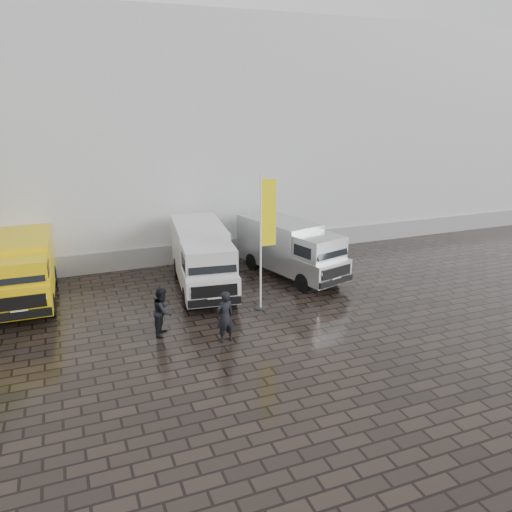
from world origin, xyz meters
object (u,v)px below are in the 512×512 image
(van_yellow, at_px, (23,273))
(person_front, at_px, (225,317))
(wheelie_bin, at_px, (291,244))
(van_silver, at_px, (290,250))
(flagpole, at_px, (265,235))
(person_tent, at_px, (163,311))
(van_white, at_px, (202,259))

(van_yellow, relative_size, person_front, 3.09)
(wheelie_bin, bearing_deg, van_silver, -124.84)
(wheelie_bin, height_order, person_front, person_front)
(flagpole, distance_m, person_tent, 4.84)
(flagpole, height_order, wheelie_bin, flagpole)
(van_silver, bearing_deg, van_yellow, 159.61)
(van_silver, relative_size, person_tent, 3.38)
(van_white, xyz_separation_m, person_tent, (-2.51, -3.83, -0.49))
(person_tent, bearing_deg, van_yellow, 69.44)
(van_white, height_order, person_front, van_white)
(flagpole, bearing_deg, person_tent, -168.45)
(flagpole, xyz_separation_m, person_tent, (-4.24, -0.87, -2.16))
(van_yellow, height_order, person_tent, van_yellow)
(van_yellow, height_order, van_white, van_white)
(van_white, relative_size, flagpole, 1.17)
(van_yellow, bearing_deg, person_front, -42.51)
(van_white, distance_m, person_front, 5.23)
(wheelie_bin, bearing_deg, van_yellow, -178.58)
(wheelie_bin, xyz_separation_m, person_front, (-6.55, -8.56, 0.41))
(van_white, relative_size, wheelie_bin, 6.14)
(van_white, height_order, van_silver, van_white)
(person_tent, bearing_deg, person_front, -100.12)
(person_front, xyz_separation_m, person_tent, (-1.85, 1.35, -0.05))
(wheelie_bin, bearing_deg, person_front, -136.13)
(flagpole, xyz_separation_m, person_front, (-2.39, -2.21, -2.11))
(van_yellow, relative_size, wheelie_bin, 5.57)
(person_tent, bearing_deg, van_white, -7.41)
(wheelie_bin, distance_m, person_front, 10.78)
(van_yellow, height_order, van_silver, van_yellow)
(van_white, bearing_deg, person_front, -89.86)
(van_white, bearing_deg, flagpole, -52.29)
(van_white, bearing_deg, person_tent, -115.88)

